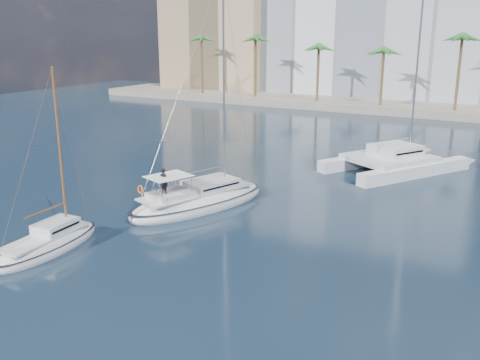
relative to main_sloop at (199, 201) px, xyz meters
The scene contains 10 objects.
ground 5.53m from the main_sloop, 38.30° to the right, with size 160.00×160.00×0.00m, color black.
quay 57.75m from the main_sloop, 85.71° to the left, with size 120.00×14.00×1.20m, color gray.
building_modern 71.30m from the main_sloop, 96.30° to the left, with size 42.00×16.00×28.00m, color white.
building_tan_left 76.36m from the main_sloop, 119.88° to the left, with size 22.00×14.00×22.00m, color tan.
palm_left 62.03m from the main_sloop, 118.98° to the left, with size 3.60×3.60×12.30m.
palm_centre 54.64m from the main_sloop, 85.40° to the left, with size 3.60×3.60×12.30m.
main_sloop is the anchor object (origin of this frame).
small_sloop 11.68m from the main_sloop, 107.02° to the right, with size 2.98×8.09×11.43m.
catamaran 20.52m from the main_sloop, 61.23° to the left, with size 12.30×14.62×18.97m.
seagull 0.82m from the main_sloop, 96.57° to the left, with size 1.00×0.43×0.19m.
Camera 1 is at (16.98, -28.11, 12.86)m, focal length 40.00 mm.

